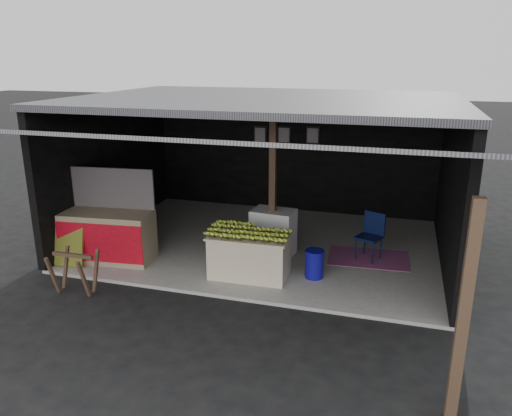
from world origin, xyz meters
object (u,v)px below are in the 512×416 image
(sawhorse, at_px, (74,268))
(water_barrel, at_px, (314,265))
(banana_table, at_px, (250,255))
(white_crate, at_px, (273,232))
(neighbor_stall, at_px, (109,234))
(plastic_chair, at_px, (372,232))

(sawhorse, relative_size, water_barrel, 1.54)
(banana_table, distance_m, sawhorse, 2.94)
(white_crate, xyz_separation_m, neighbor_stall, (-2.91, -1.12, 0.06))
(sawhorse, bearing_deg, white_crate, 40.30)
(sawhorse, bearing_deg, banana_table, 26.56)
(neighbor_stall, distance_m, plastic_chair, 4.96)
(white_crate, xyz_separation_m, sawhorse, (-2.74, -2.42, -0.06))
(banana_table, relative_size, white_crate, 1.58)
(banana_table, distance_m, white_crate, 1.07)
(neighbor_stall, xyz_separation_m, water_barrel, (3.86, 0.28, -0.28))
(plastic_chair, bearing_deg, neighbor_stall, -140.28)
(neighbor_stall, xyz_separation_m, plastic_chair, (4.74, 1.45, 0.02))
(white_crate, bearing_deg, sawhorse, -132.53)
(white_crate, xyz_separation_m, water_barrel, (0.95, -0.83, -0.21))
(water_barrel, distance_m, plastic_chair, 1.49)
(sawhorse, bearing_deg, neighbor_stall, 96.13)
(white_crate, bearing_deg, banana_table, -91.75)
(white_crate, height_order, sawhorse, white_crate)
(water_barrel, bearing_deg, plastic_chair, 52.99)
(banana_table, height_order, neighbor_stall, neighbor_stall)
(white_crate, height_order, plastic_chair, same)
(neighbor_stall, bearing_deg, water_barrel, -1.80)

